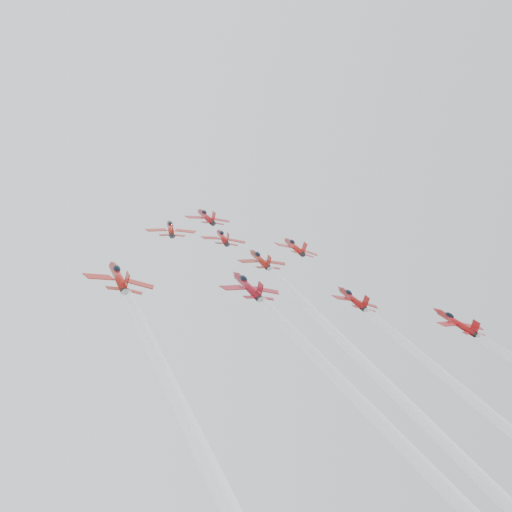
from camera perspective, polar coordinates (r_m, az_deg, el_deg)
name	(u,v)px	position (r m, az deg, el deg)	size (l,w,h in m)	color
jet_lead	(206,217)	(145.50, -4.45, 3.52)	(10.57, 12.85, 10.24)	#A20F15
jet_row2_left	(171,228)	(127.42, -7.61, 2.46)	(9.93, 12.08, 9.62)	#AF1B10
jet_row2_center	(223,237)	(128.23, -2.99, 1.68)	(9.17, 11.14, 8.88)	#9E110F
jet_row2_right	(294,246)	(133.59, 3.42, 0.85)	(9.96, 12.11, 9.65)	#AC1710
jet_center	(358,368)	(77.96, 9.03, -9.82)	(9.12, 78.71, 62.54)	maroon
jet_rear_farleft	(158,499)	(48.47, -8.72, -20.57)	(10.16, 87.69, 69.68)	#9B170E
jet_rear_left	(380,465)	(59.26, 10.95, -17.80)	(9.73, 84.02, 66.76)	maroon
jet_rear_right	(506,434)	(73.98, 21.35, -14.52)	(8.38, 72.38, 57.51)	maroon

